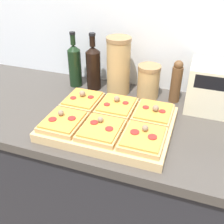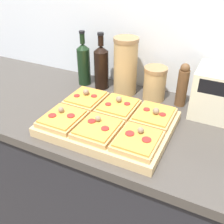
% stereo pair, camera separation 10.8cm
% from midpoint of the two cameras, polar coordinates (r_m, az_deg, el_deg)
% --- Properties ---
extents(wall_back, '(6.00, 0.06, 2.50)m').
position_cam_midpoint_polar(wall_back, '(1.34, 13.22, 18.04)').
color(wall_back, silver).
rests_on(wall_back, ground_plane).
extents(kitchen_counter, '(2.63, 0.67, 0.93)m').
position_cam_midpoint_polar(kitchen_counter, '(1.46, 5.55, -16.78)').
color(kitchen_counter, '#232328').
rests_on(kitchen_counter, ground_plane).
extents(cutting_board, '(0.50, 0.38, 0.04)m').
position_cam_midpoint_polar(cutting_board, '(1.08, 2.16, -2.61)').
color(cutting_board, tan).
rests_on(cutting_board, kitchen_counter).
extents(pizza_slice_back_left, '(0.15, 0.17, 0.06)m').
position_cam_midpoint_polar(pizza_slice_back_left, '(1.19, -3.08, 2.93)').
color(pizza_slice_back_left, tan).
rests_on(pizza_slice_back_left, cutting_board).
extents(pizza_slice_back_center, '(0.15, 0.17, 0.05)m').
position_cam_midpoint_polar(pizza_slice_back_center, '(1.13, 4.11, 1.16)').
color(pizza_slice_back_center, tan).
rests_on(pizza_slice_back_center, cutting_board).
extents(pizza_slice_back_right, '(0.15, 0.17, 0.06)m').
position_cam_midpoint_polar(pizza_slice_back_right, '(1.09, 11.96, -0.79)').
color(pizza_slice_back_right, tan).
rests_on(pizza_slice_back_right, cutting_board).
extents(pizza_slice_front_left, '(0.15, 0.17, 0.05)m').
position_cam_midpoint_polar(pizza_slice_front_left, '(1.06, -7.86, -1.43)').
color(pizza_slice_front_left, tan).
rests_on(pizza_slice_front_left, cutting_board).
extents(pizza_slice_front_center, '(0.15, 0.17, 0.05)m').
position_cam_midpoint_polar(pizza_slice_front_center, '(0.99, 0.02, -3.72)').
color(pizza_slice_front_center, tan).
rests_on(pizza_slice_front_center, cutting_board).
extents(pizza_slice_front_right, '(0.15, 0.17, 0.05)m').
position_cam_midpoint_polar(pizza_slice_front_right, '(0.95, 8.91, -6.20)').
color(pizza_slice_front_right, tan).
rests_on(pizza_slice_front_right, cutting_board).
extents(olive_oil_bottle, '(0.07, 0.07, 0.29)m').
position_cam_midpoint_polar(olive_oil_bottle, '(1.40, -3.96, 10.51)').
color(olive_oil_bottle, black).
rests_on(olive_oil_bottle, kitchen_counter).
extents(wine_bottle, '(0.07, 0.07, 0.29)m').
position_cam_midpoint_polar(wine_bottle, '(1.36, -0.04, 9.88)').
color(wine_bottle, black).
rests_on(wine_bottle, kitchen_counter).
extents(grain_jar_tall, '(0.12, 0.12, 0.28)m').
position_cam_midpoint_polar(grain_jar_tall, '(1.30, 5.36, 9.81)').
color(grain_jar_tall, tan).
rests_on(grain_jar_tall, kitchen_counter).
extents(grain_jar_short, '(0.11, 0.11, 0.16)m').
position_cam_midpoint_polar(grain_jar_short, '(1.28, 11.67, 6.03)').
color(grain_jar_short, tan).
rests_on(grain_jar_short, kitchen_counter).
extents(pepper_mill, '(0.05, 0.05, 0.21)m').
position_cam_midpoint_polar(pepper_mill, '(1.25, 17.51, 5.50)').
color(pepper_mill, brown).
rests_on(pepper_mill, kitchen_counter).
extents(toaster_oven, '(0.27, 0.20, 0.21)m').
position_cam_midpoint_polar(toaster_oven, '(1.23, 25.47, 3.52)').
color(toaster_oven, beige).
rests_on(toaster_oven, kitchen_counter).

